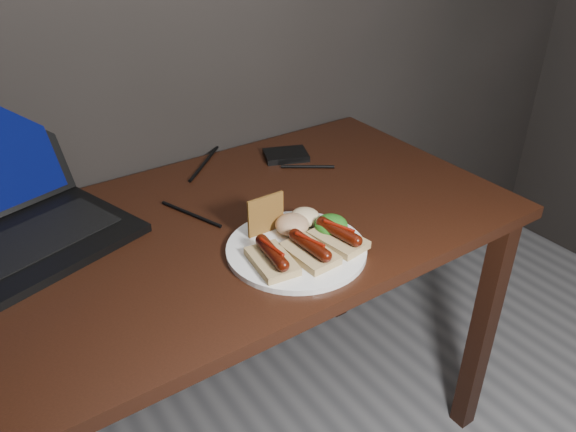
# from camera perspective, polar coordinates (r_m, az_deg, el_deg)

# --- Properties ---
(desk) EXTENTS (1.40, 0.70, 0.75)m
(desk) POSITION_cam_1_polar(r_m,az_deg,el_deg) (1.27, -8.18, -4.93)
(desk) COLOR black
(desk) RESTS_ON ground
(laptop) EXTENTS (0.47, 0.46, 0.25)m
(laptop) POSITION_cam_1_polar(r_m,az_deg,el_deg) (1.30, -26.08, -0.05)
(laptop) COLOR black
(laptop) RESTS_ON desk
(hard_drive) EXTENTS (0.14, 0.12, 0.02)m
(hard_drive) POSITION_cam_1_polar(r_m,az_deg,el_deg) (1.54, -0.22, 6.21)
(hard_drive) COLOR black
(hard_drive) RESTS_ON desk
(desk_cables) EXTENTS (0.98, 0.39, 0.01)m
(desk_cables) POSITION_cam_1_polar(r_m,az_deg,el_deg) (1.35, -12.32, 1.56)
(desk_cables) COLOR black
(desk_cables) RESTS_ON desk
(plate) EXTENTS (0.36, 0.36, 0.01)m
(plate) POSITION_cam_1_polar(r_m,az_deg,el_deg) (1.14, 0.85, -3.39)
(plate) COLOR white
(plate) RESTS_ON desk
(bread_sausage_left) EXTENTS (0.08, 0.12, 0.04)m
(bread_sausage_left) POSITION_cam_1_polar(r_m,az_deg,el_deg) (1.08, -1.63, -4.23)
(bread_sausage_left) COLOR tan
(bread_sausage_left) RESTS_ON plate
(bread_sausage_center) EXTENTS (0.08, 0.12, 0.04)m
(bread_sausage_center) POSITION_cam_1_polar(r_m,az_deg,el_deg) (1.10, 2.23, -3.46)
(bread_sausage_center) COLOR tan
(bread_sausage_center) RESTS_ON plate
(bread_sausage_right) EXTENTS (0.09, 0.12, 0.04)m
(bread_sausage_right) POSITION_cam_1_polar(r_m,az_deg,el_deg) (1.15, 5.15, -2.05)
(bread_sausage_right) COLOR tan
(bread_sausage_right) RESTS_ON plate
(crispbread) EXTENTS (0.09, 0.01, 0.08)m
(crispbread) POSITION_cam_1_polar(r_m,az_deg,el_deg) (1.16, -2.28, 0.16)
(crispbread) COLOR olive
(crispbread) RESTS_ON plate
(salad_greens) EXTENTS (0.07, 0.07, 0.04)m
(salad_greens) POSITION_cam_1_polar(r_m,az_deg,el_deg) (1.18, 4.40, -0.92)
(salad_greens) COLOR #165B12
(salad_greens) RESTS_ON plate
(salsa_mound) EXTENTS (0.07, 0.07, 0.04)m
(salsa_mound) POSITION_cam_1_polar(r_m,az_deg,el_deg) (1.17, 0.43, -0.86)
(salsa_mound) COLOR maroon
(salsa_mound) RESTS_ON plate
(coleslaw_mound) EXTENTS (0.06, 0.06, 0.04)m
(coleslaw_mound) POSITION_cam_1_polar(r_m,az_deg,el_deg) (1.20, 1.71, -0.10)
(coleslaw_mound) COLOR white
(coleslaw_mound) RESTS_ON plate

